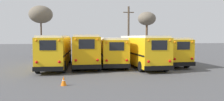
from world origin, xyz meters
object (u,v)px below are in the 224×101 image
bare_tree_1 (41,15)px  school_bus_3 (141,50)px  school_bus_0 (56,50)px  school_bus_1 (85,49)px  traffic_cone (64,81)px  utility_pole (129,30)px  bare_tree_0 (147,19)px  school_bus_2 (111,50)px  school_bus_4 (160,49)px

bare_tree_1 → school_bus_3: bearing=-49.7°
school_bus_0 → school_bus_1: school_bus_1 is taller
bare_tree_1 → traffic_cone: 24.06m
utility_pole → bare_tree_0: utility_pole is taller
school_bus_2 → school_bus_3: 3.44m
school_bus_1 → school_bus_4: school_bus_1 is taller
school_bus_0 → school_bus_2: bearing=12.1°
school_bus_4 → bare_tree_0: (3.90, 17.22, 4.91)m
school_bus_0 → school_bus_4: school_bus_0 is taller
school_bus_1 → bare_tree_1: 15.40m
school_bus_0 → bare_tree_1: 15.36m
bare_tree_0 → traffic_cone: bare_tree_0 is taller
school_bus_0 → school_bus_1: bearing=19.8°
school_bus_3 → utility_pole: 13.57m
bare_tree_0 → bare_tree_1: bearing=-166.0°
bare_tree_0 → bare_tree_1: 19.82m
school_bus_1 → utility_pole: 14.04m
school_bus_0 → utility_pole: utility_pole is taller
utility_pole → bare_tree_0: (5.11, 6.20, 2.40)m
bare_tree_1 → bare_tree_0: bearing=14.0°
school_bus_0 → bare_tree_0: 24.92m
school_bus_4 → bare_tree_0: size_ratio=1.34×
bare_tree_1 → school_bus_4: bearing=-39.0°
school_bus_4 → bare_tree_1: (-15.33, 12.43, 5.01)m
utility_pole → traffic_cone: (-9.15, -21.25, -3.87)m
school_bus_2 → utility_pole: utility_pole is taller
school_bus_3 → school_bus_4: (2.91, 2.23, -0.07)m
school_bus_2 → utility_pole: size_ratio=1.25×
utility_pole → school_bus_0: bearing=-129.5°
school_bus_0 → school_bus_1: (2.91, 1.05, 0.04)m
school_bus_3 → traffic_cone: bearing=-132.9°
school_bus_2 → traffic_cone: (-4.54, -9.84, -1.34)m
school_bus_1 → school_bus_4: (8.73, 0.60, -0.13)m
traffic_cone → bare_tree_1: bearing=102.4°
school_bus_0 → school_bus_4: 11.76m
school_bus_0 → bare_tree_1: size_ratio=1.21×
school_bus_4 → school_bus_0: bearing=-172.0°
school_bus_1 → bare_tree_0: size_ratio=1.29×
school_bus_4 → utility_pole: bearing=96.3°
school_bus_2 → bare_tree_1: size_ratio=1.25×
school_bus_3 → utility_pole: utility_pole is taller
school_bus_1 → school_bus_2: 2.92m
school_bus_3 → traffic_cone: (-7.45, -8.01, -1.43)m
utility_pole → school_bus_1: bearing=-122.9°
school_bus_3 → bare_tree_1: bare_tree_1 is taller
school_bus_2 → school_bus_3: school_bus_3 is taller
school_bus_0 → school_bus_4: (11.64, 1.65, -0.09)m
bare_tree_0 → traffic_cone: (-14.27, -27.45, -6.27)m
school_bus_2 → school_bus_1: bearing=-176.0°
bare_tree_1 → traffic_cone: (4.97, -22.66, -6.37)m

